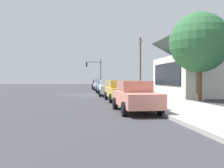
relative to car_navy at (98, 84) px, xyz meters
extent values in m
plane|color=#38383D|center=(16.41, -2.82, -0.81)|extent=(120.00, 120.00, 0.00)
cube|color=#A3A099|center=(16.41, 2.78, -0.73)|extent=(60.00, 4.20, 0.16)
cube|color=navy|center=(0.10, -0.01, -0.13)|extent=(4.44, 2.12, 0.70)
cube|color=navy|center=(-0.33, 0.02, 0.50)|extent=(2.18, 1.76, 0.56)
cylinder|color=black|center=(1.50, 0.85, -0.48)|extent=(0.67, 0.26, 0.66)
cylinder|color=black|center=(1.39, -1.02, -0.48)|extent=(0.67, 0.26, 0.66)
cylinder|color=black|center=(-1.18, 1.00, -0.48)|extent=(0.67, 0.26, 0.66)
cylinder|color=black|center=(-1.29, -0.86, -0.48)|extent=(0.67, 0.26, 0.66)
cube|color=silver|center=(6.38, -0.06, -0.13)|extent=(4.75, 1.88, 0.70)
cube|color=#A0A2A6|center=(5.90, -0.07, 0.50)|extent=(2.29, 1.62, 0.56)
cylinder|color=black|center=(7.82, 0.86, -0.48)|extent=(0.66, 0.23, 0.66)
cylinder|color=black|center=(7.86, -0.92, -0.48)|extent=(0.66, 0.23, 0.66)
cylinder|color=black|center=(4.90, 0.81, -0.48)|extent=(0.66, 0.23, 0.66)
cylinder|color=black|center=(4.93, -0.98, -0.48)|extent=(0.66, 0.23, 0.66)
cube|color=#8CB7E0|center=(12.33, -0.10, -0.13)|extent=(4.60, 1.91, 0.70)
cube|color=#779CBE|center=(11.88, -0.08, 0.50)|extent=(2.24, 1.60, 0.56)
cylinder|color=black|center=(13.78, 0.68, -0.48)|extent=(0.67, 0.25, 0.66)
cylinder|color=black|center=(13.70, -1.02, -0.48)|extent=(0.67, 0.25, 0.66)
cylinder|color=black|center=(10.97, 0.81, -0.48)|extent=(0.67, 0.25, 0.66)
cylinder|color=black|center=(10.89, -0.89, -0.48)|extent=(0.67, 0.25, 0.66)
cube|color=silver|center=(18.50, -0.15, -0.13)|extent=(4.84, 2.01, 0.70)
cube|color=beige|center=(18.03, -0.14, 0.50)|extent=(2.35, 1.70, 0.56)
cylinder|color=black|center=(20.02, 0.72, -0.48)|extent=(0.67, 0.24, 0.66)
cylinder|color=black|center=(19.95, -1.13, -0.48)|extent=(0.67, 0.24, 0.66)
cylinder|color=black|center=(17.06, 0.82, -0.48)|extent=(0.67, 0.24, 0.66)
cylinder|color=black|center=(16.99, -1.02, -0.48)|extent=(0.67, 0.24, 0.66)
cube|color=gold|center=(24.77, 0.03, -0.13)|extent=(4.69, 1.91, 0.70)
cube|color=gold|center=(24.30, 0.02, 0.50)|extent=(2.26, 1.66, 0.56)
cylinder|color=black|center=(26.20, 0.97, -0.48)|extent=(0.66, 0.23, 0.66)
cylinder|color=black|center=(26.23, -0.87, -0.48)|extent=(0.66, 0.23, 0.66)
cylinder|color=black|center=(23.31, 0.93, -0.48)|extent=(0.66, 0.23, 0.66)
cylinder|color=black|center=(23.34, -0.92, -0.48)|extent=(0.66, 0.23, 0.66)
cube|color=#EA8C75|center=(31.34, -0.20, -0.13)|extent=(4.52, 1.79, 0.70)
cube|color=tan|center=(30.89, -0.21, 0.50)|extent=(2.18, 1.54, 0.56)
cylinder|color=black|center=(32.72, 0.68, -0.48)|extent=(0.66, 0.23, 0.66)
cylinder|color=black|center=(32.75, -1.03, -0.48)|extent=(0.66, 0.23, 0.66)
cylinder|color=black|center=(29.94, 0.62, -0.48)|extent=(0.66, 0.23, 0.66)
cylinder|color=black|center=(29.97, -1.08, -0.48)|extent=(0.66, 0.23, 0.66)
cube|color=silver|center=(19.14, 9.18, 1.15)|extent=(9.47, 7.19, 3.93)
cube|color=black|center=(19.14, 5.55, 1.35)|extent=(7.58, 0.08, 2.20)
cube|color=#3F4C47|center=(19.14, 7.39, 4.07)|extent=(10.07, 3.89, 2.17)
cube|color=#3F4C47|center=(19.14, 10.98, 4.07)|extent=(10.07, 3.89, 2.17)
cylinder|color=brown|center=(25.54, 5.95, 0.79)|extent=(0.44, 0.44, 3.21)
sphere|color=#2D6638|center=(25.54, 5.95, 3.65)|extent=(4.53, 4.53, 4.53)
cylinder|color=#383833|center=(-3.68, 0.78, 1.79)|extent=(0.14, 0.14, 5.20)
cylinder|color=#383833|center=(-3.68, -0.52, 3.99)|extent=(0.10, 2.60, 0.10)
cube|color=black|center=(-3.68, -1.82, 3.54)|extent=(0.28, 0.24, 0.80)
sphere|color=red|center=(-3.83, -1.82, 3.80)|extent=(0.16, 0.16, 0.16)
sphere|color=yellow|center=(-3.83, -1.82, 3.54)|extent=(0.16, 0.16, 0.16)
sphere|color=green|center=(-3.83, -1.82, 3.28)|extent=(0.16, 0.16, 0.16)
cylinder|color=brown|center=(8.56, 5.38, 2.94)|extent=(0.24, 0.24, 7.50)
cube|color=brown|center=(8.56, 5.38, 6.09)|extent=(1.80, 0.12, 0.12)
cylinder|color=red|center=(20.23, 1.38, -0.38)|extent=(0.22, 0.22, 0.55)
sphere|color=red|center=(20.23, 1.38, -0.03)|extent=(0.18, 0.18, 0.18)
camera|label=1|loc=(44.33, -3.01, 0.88)|focal=41.81mm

